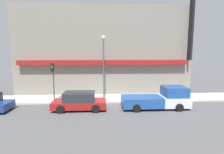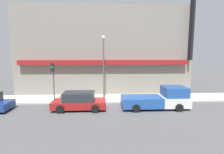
{
  "view_description": "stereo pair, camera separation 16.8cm",
  "coord_description": "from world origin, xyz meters",
  "px_view_note": "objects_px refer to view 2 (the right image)",
  "views": [
    {
      "loc": [
        -0.23,
        -16.11,
        4.76
      ],
      "look_at": [
        0.77,
        1.24,
        2.35
      ],
      "focal_mm": 28.0,
      "sensor_mm": 36.0,
      "label": 1
    },
    {
      "loc": [
        -0.06,
        -16.12,
        4.76
      ],
      "look_at": [
        0.77,
        1.24,
        2.35
      ],
      "focal_mm": 28.0,
      "sensor_mm": 36.0,
      "label": 2
    }
  ],
  "objects_px": {
    "pickup_truck": "(159,99)",
    "traffic_light": "(53,75)",
    "street_lamp": "(104,60)",
    "fire_hydrant": "(72,97)",
    "parked_car": "(79,101)"
  },
  "relations": [
    {
      "from": "street_lamp",
      "to": "traffic_light",
      "type": "distance_m",
      "value": 5.07
    },
    {
      "from": "pickup_truck",
      "to": "street_lamp",
      "type": "relative_size",
      "value": 0.9
    },
    {
      "from": "fire_hydrant",
      "to": "traffic_light",
      "type": "height_order",
      "value": "traffic_light"
    },
    {
      "from": "traffic_light",
      "to": "pickup_truck",
      "type": "bearing_deg",
      "value": -12.23
    },
    {
      "from": "pickup_truck",
      "to": "parked_car",
      "type": "xyz_separation_m",
      "value": [
        -6.86,
        0.0,
        -0.09
      ]
    },
    {
      "from": "pickup_truck",
      "to": "traffic_light",
      "type": "bearing_deg",
      "value": 168.73
    },
    {
      "from": "parked_car",
      "to": "street_lamp",
      "type": "xyz_separation_m",
      "value": [
        2.08,
        3.2,
        3.31
      ]
    },
    {
      "from": "parked_car",
      "to": "traffic_light",
      "type": "bearing_deg",
      "value": 142.57
    },
    {
      "from": "pickup_truck",
      "to": "fire_hydrant",
      "type": "relative_size",
      "value": 7.88
    },
    {
      "from": "pickup_truck",
      "to": "fire_hydrant",
      "type": "distance_m",
      "value": 8.18
    },
    {
      "from": "pickup_truck",
      "to": "traffic_light",
      "type": "xyz_separation_m",
      "value": [
        -9.53,
        2.07,
        1.87
      ]
    },
    {
      "from": "pickup_truck",
      "to": "street_lamp",
      "type": "bearing_deg",
      "value": 147.2
    },
    {
      "from": "parked_car",
      "to": "traffic_light",
      "type": "distance_m",
      "value": 3.91
    },
    {
      "from": "fire_hydrant",
      "to": "street_lamp",
      "type": "height_order",
      "value": "street_lamp"
    },
    {
      "from": "parked_car",
      "to": "fire_hydrant",
      "type": "distance_m",
      "value": 2.36
    }
  ]
}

